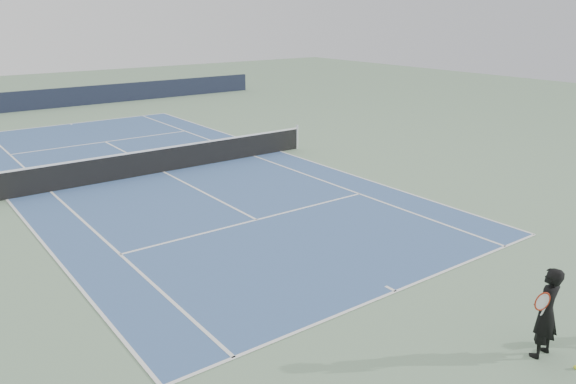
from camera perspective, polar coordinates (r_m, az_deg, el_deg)
ground at (r=21.84m, az=-12.53°, el=1.98°), size 80.00×80.00×0.00m
court_surface at (r=21.84m, az=-12.53°, el=1.99°), size 10.97×23.77×0.01m
tennis_net at (r=21.71m, az=-12.61°, el=3.26°), size 12.90×0.10×1.07m
windscreen_far at (r=38.47m, az=-23.87°, el=8.58°), size 30.00×0.25×1.20m
tennis_player at (r=10.92m, az=24.72°, el=-11.07°), size 0.78×0.49×1.70m
tennis_ball at (r=11.19m, az=27.19°, el=-15.55°), size 0.07×0.07×0.07m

